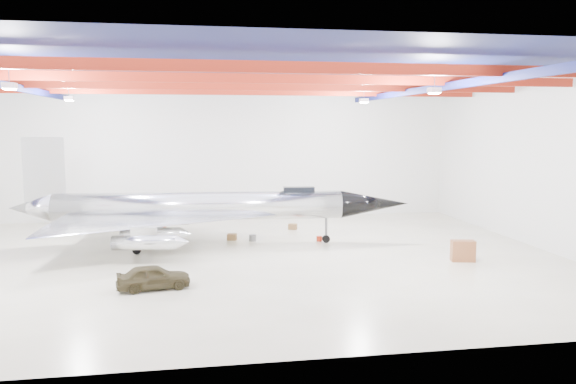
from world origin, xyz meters
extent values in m
plane|color=#B8B092|center=(0.00, 0.00, 0.00)|extent=(40.00, 40.00, 0.00)
plane|color=silver|center=(0.00, 15.00, 5.50)|extent=(40.00, 0.00, 40.00)
plane|color=silver|center=(20.00, 0.00, 5.50)|extent=(0.00, 30.00, 30.00)
plane|color=#0A0F38|center=(0.00, 0.00, 11.00)|extent=(40.00, 40.00, 0.00)
cube|color=maroon|center=(0.00, -9.00, 10.40)|extent=(39.50, 0.25, 0.50)
cube|color=maroon|center=(0.00, -3.00, 10.40)|extent=(39.50, 0.25, 0.50)
cube|color=maroon|center=(0.00, 3.00, 10.40)|extent=(39.50, 0.25, 0.50)
cube|color=maroon|center=(0.00, 9.00, 10.40)|extent=(39.50, 0.25, 0.50)
cube|color=#0D1353|center=(-12.00, 0.00, 10.10)|extent=(0.25, 29.50, 0.40)
cube|color=#0D1353|center=(12.00, 0.00, 10.10)|extent=(0.25, 29.50, 0.40)
cube|color=silver|center=(-10.00, -6.00, 9.70)|extent=(0.55, 0.55, 0.25)
cube|color=silver|center=(10.00, -6.00, 9.70)|extent=(0.55, 0.55, 0.25)
cube|color=silver|center=(-10.00, 6.00, 9.70)|extent=(0.55, 0.55, 0.25)
cube|color=silver|center=(10.00, 6.00, 9.70)|extent=(0.55, 0.55, 0.25)
cylinder|color=silver|center=(-1.68, 4.21, 2.63)|extent=(18.88, 3.29, 1.88)
cone|color=black|center=(10.03, 3.32, 2.63)|extent=(4.83, 2.23, 1.88)
cone|color=silver|center=(-12.46, 5.02, 2.63)|extent=(2.95, 2.09, 1.88)
cube|color=silver|center=(-11.52, 4.95, 5.07)|extent=(2.63, 0.31, 4.23)
cube|color=black|center=(4.88, 3.71, 3.62)|extent=(2.12, 0.91, 0.47)
cylinder|color=silver|center=(-4.88, -0.74, 1.32)|extent=(3.62, 1.11, 0.85)
cylinder|color=silver|center=(-4.71, 1.61, 1.32)|extent=(3.62, 1.11, 0.85)
cylinder|color=silver|center=(-4.28, 7.23, 1.32)|extent=(3.62, 1.11, 0.85)
cylinder|color=silver|center=(-4.10, 9.57, 1.32)|extent=(3.62, 1.11, 0.85)
cylinder|color=#59595B|center=(6.75, 3.57, 0.85)|extent=(0.17, 0.17, 1.69)
cylinder|color=black|center=(6.75, 3.57, 0.26)|extent=(0.54, 0.25, 0.53)
cylinder|color=#59595B|center=(-5.61, 2.15, 0.85)|extent=(0.17, 0.17, 1.69)
cylinder|color=black|center=(-5.61, 2.15, 0.26)|extent=(0.54, 0.25, 0.53)
cylinder|color=#59595B|center=(-5.25, 6.83, 0.85)|extent=(0.17, 0.17, 1.69)
cylinder|color=black|center=(-5.25, 6.83, 0.26)|extent=(0.54, 0.25, 0.53)
imported|color=#37301B|center=(-4.04, -5.61, 0.60)|extent=(3.73, 2.01, 1.20)
cube|color=brown|center=(13.49, -2.80, 0.62)|extent=(1.46, 0.94, 1.24)
cube|color=#AB2611|center=(-4.51, 9.82, 0.17)|extent=(0.58, 0.53, 0.33)
cylinder|color=#59595B|center=(1.87, 4.95, 0.22)|extent=(0.55, 0.55, 0.44)
cube|color=olive|center=(5.35, 8.77, 0.22)|extent=(0.77, 0.70, 0.44)
cube|color=#59595B|center=(-7.35, 6.04, 0.14)|extent=(0.49, 0.45, 0.28)
cylinder|color=#AB2611|center=(6.41, 4.15, 0.18)|extent=(0.42, 0.42, 0.36)
cube|color=olive|center=(0.49, 5.51, 0.22)|extent=(0.73, 0.64, 0.44)
camera|label=1|loc=(-1.88, -32.96, 7.97)|focal=35.00mm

